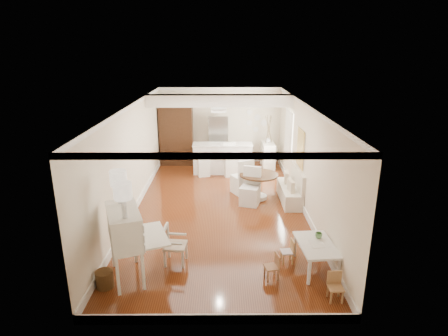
{
  "coord_description": "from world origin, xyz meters",
  "views": [
    {
      "loc": [
        0.08,
        -9.35,
        4.13
      ],
      "look_at": [
        0.13,
        0.3,
        1.05
      ],
      "focal_mm": 30.0,
      "sensor_mm": 36.0,
      "label": 1
    }
  ],
  "objects_px": {
    "gustavian_armchair": "(175,245)",
    "sideboard": "(268,155)",
    "secretary_bureau": "(126,244)",
    "bar_stool_left": "(203,162)",
    "fridge": "(228,140)",
    "kids_chair_a": "(272,267)",
    "kids_chair_b": "(287,251)",
    "dining_table": "(258,186)",
    "wicker_basket": "(105,279)",
    "kids_table": "(315,256)",
    "slip_chair_far": "(242,176)",
    "breakfast_counter": "(223,158)",
    "bar_stool_right": "(231,160)",
    "slip_chair_near": "(250,187)",
    "kids_chair_c": "(336,287)",
    "pantry_cabinet": "(177,134)"
  },
  "relations": [
    {
      "from": "bar_stool_left",
      "to": "bar_stool_right",
      "type": "height_order",
      "value": "bar_stool_right"
    },
    {
      "from": "wicker_basket",
      "to": "slip_chair_far",
      "type": "distance_m",
      "value": 5.4
    },
    {
      "from": "kids_chair_a",
      "to": "slip_chair_far",
      "type": "distance_m",
      "value": 4.43
    },
    {
      "from": "slip_chair_near",
      "to": "breakfast_counter",
      "type": "xyz_separation_m",
      "value": [
        -0.75,
        2.82,
        -0.01
      ]
    },
    {
      "from": "secretary_bureau",
      "to": "kids_chair_a",
      "type": "xyz_separation_m",
      "value": [
        2.7,
        -0.07,
        -0.43
      ]
    },
    {
      "from": "wicker_basket",
      "to": "fridge",
      "type": "height_order",
      "value": "fridge"
    },
    {
      "from": "dining_table",
      "to": "fridge",
      "type": "bearing_deg",
      "value": 103.44
    },
    {
      "from": "bar_stool_left",
      "to": "bar_stool_right",
      "type": "distance_m",
      "value": 0.93
    },
    {
      "from": "slip_chair_far",
      "to": "bar_stool_right",
      "type": "height_order",
      "value": "bar_stool_right"
    },
    {
      "from": "slip_chair_far",
      "to": "pantry_cabinet",
      "type": "distance_m",
      "value": 3.84
    },
    {
      "from": "sideboard",
      "to": "slip_chair_near",
      "type": "bearing_deg",
      "value": -106.18
    },
    {
      "from": "slip_chair_near",
      "to": "fridge",
      "type": "bearing_deg",
      "value": 115.8
    },
    {
      "from": "sideboard",
      "to": "slip_chair_far",
      "type": "bearing_deg",
      "value": -114.2
    },
    {
      "from": "kids_chair_a",
      "to": "kids_chair_b",
      "type": "xyz_separation_m",
      "value": [
        0.39,
        0.57,
        -0.01
      ]
    },
    {
      "from": "dining_table",
      "to": "breakfast_counter",
      "type": "xyz_separation_m",
      "value": [
        -1.03,
        2.4,
        0.14
      ]
    },
    {
      "from": "secretary_bureau",
      "to": "breakfast_counter",
      "type": "bearing_deg",
      "value": 53.47
    },
    {
      "from": "gustavian_armchair",
      "to": "sideboard",
      "type": "relative_size",
      "value": 0.85
    },
    {
      "from": "breakfast_counter",
      "to": "bar_stool_left",
      "type": "distance_m",
      "value": 0.74
    },
    {
      "from": "kids_chair_b",
      "to": "bar_stool_right",
      "type": "height_order",
      "value": "bar_stool_right"
    },
    {
      "from": "kids_chair_b",
      "to": "kids_chair_c",
      "type": "relative_size",
      "value": 0.97
    },
    {
      "from": "dining_table",
      "to": "bar_stool_left",
      "type": "bearing_deg",
      "value": 129.11
    },
    {
      "from": "slip_chair_far",
      "to": "wicker_basket",
      "type": "bearing_deg",
      "value": 31.38
    },
    {
      "from": "breakfast_counter",
      "to": "bar_stool_right",
      "type": "height_order",
      "value": "bar_stool_right"
    },
    {
      "from": "kids_chair_c",
      "to": "slip_chair_near",
      "type": "relative_size",
      "value": 0.5
    },
    {
      "from": "kids_chair_b",
      "to": "bar_stool_left",
      "type": "bearing_deg",
      "value": -165.84
    },
    {
      "from": "kids_chair_b",
      "to": "kids_chair_c",
      "type": "height_order",
      "value": "kids_chair_c"
    },
    {
      "from": "wicker_basket",
      "to": "slip_chair_far",
      "type": "xyz_separation_m",
      "value": [
        2.72,
        4.65,
        0.38
      ]
    },
    {
      "from": "secretary_bureau",
      "to": "bar_stool_right",
      "type": "distance_m",
      "value": 6.34
    },
    {
      "from": "slip_chair_near",
      "to": "bar_stool_right",
      "type": "distance_m",
      "value": 2.56
    },
    {
      "from": "slip_chair_far",
      "to": "bar_stool_right",
      "type": "xyz_separation_m",
      "value": [
        -0.3,
        1.65,
        0.02
      ]
    },
    {
      "from": "wicker_basket",
      "to": "kids_table",
      "type": "height_order",
      "value": "kids_table"
    },
    {
      "from": "dining_table",
      "to": "kids_chair_a",
      "type": "bearing_deg",
      "value": -91.79
    },
    {
      "from": "gustavian_armchair",
      "to": "kids_chair_b",
      "type": "height_order",
      "value": "gustavian_armchair"
    },
    {
      "from": "fridge",
      "to": "secretary_bureau",
      "type": "bearing_deg",
      "value": -105.21
    },
    {
      "from": "gustavian_armchair",
      "to": "fridge",
      "type": "distance_m",
      "value": 6.97
    },
    {
      "from": "kids_chair_b",
      "to": "slip_chair_near",
      "type": "relative_size",
      "value": 0.48
    },
    {
      "from": "pantry_cabinet",
      "to": "kids_table",
      "type": "bearing_deg",
      "value": -63.83
    },
    {
      "from": "slip_chair_far",
      "to": "fridge",
      "type": "relative_size",
      "value": 0.6
    },
    {
      "from": "kids_chair_a",
      "to": "sideboard",
      "type": "distance_m",
      "value": 7.05
    },
    {
      "from": "dining_table",
      "to": "slip_chair_near",
      "type": "bearing_deg",
      "value": -123.16
    },
    {
      "from": "gustavian_armchair",
      "to": "slip_chair_far",
      "type": "xyz_separation_m",
      "value": [
        1.52,
        3.84,
        0.14
      ]
    },
    {
      "from": "bar_stool_left",
      "to": "sideboard",
      "type": "xyz_separation_m",
      "value": [
        2.3,
        0.97,
        -0.03
      ]
    },
    {
      "from": "sideboard",
      "to": "wicker_basket",
      "type": "bearing_deg",
      "value": -119.35
    },
    {
      "from": "gustavian_armchair",
      "to": "bar_stool_left",
      "type": "distance_m",
      "value": 5.48
    },
    {
      "from": "secretary_bureau",
      "to": "bar_stool_left",
      "type": "relative_size",
      "value": 1.44
    },
    {
      "from": "breakfast_counter",
      "to": "fridge",
      "type": "xyz_separation_m",
      "value": [
        0.2,
        1.05,
        0.39
      ]
    },
    {
      "from": "dining_table",
      "to": "kids_chair_c",
      "type": "bearing_deg",
      "value": -79.07
    },
    {
      "from": "kids_chair_a",
      "to": "sideboard",
      "type": "xyz_separation_m",
      "value": [
        0.74,
        7.01,
        0.19
      ]
    },
    {
      "from": "gustavian_armchair",
      "to": "slip_chair_far",
      "type": "bearing_deg",
      "value": -16.0
    },
    {
      "from": "slip_chair_far",
      "to": "sideboard",
      "type": "relative_size",
      "value": 1.13
    }
  ]
}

